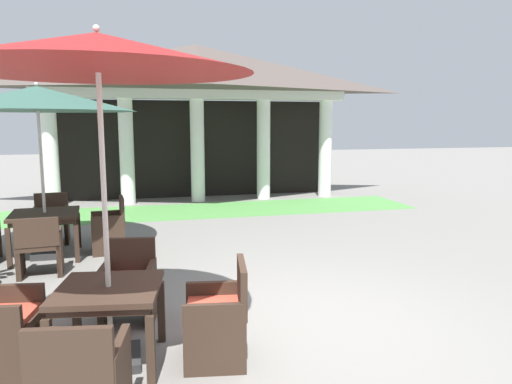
% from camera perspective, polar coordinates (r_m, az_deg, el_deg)
% --- Properties ---
extents(ground_plane, '(60.00, 60.00, 0.00)m').
position_cam_1_polar(ground_plane, '(5.27, 5.33, -15.89)').
color(ground_plane, gray).
extents(background_pavilion, '(8.64, 3.19, 4.18)m').
position_cam_1_polar(background_pavilion, '(13.17, -7.22, 13.10)').
color(background_pavilion, white).
rests_on(background_pavilion, ground).
extents(lawn_strip, '(10.44, 2.09, 0.01)m').
position_cam_1_polar(lawn_strip, '(11.82, -6.02, -2.18)').
color(lawn_strip, '#519347').
rests_on(lawn_strip, ground).
extents(patio_table_near_foreground, '(1.09, 1.09, 0.73)m').
position_cam_1_polar(patio_table_near_foreground, '(8.32, -23.95, -2.88)').
color(patio_table_near_foreground, '#38281E').
rests_on(patio_table_near_foreground, ground).
extents(patio_umbrella_near_foreground, '(2.99, 2.99, 2.77)m').
position_cam_1_polar(patio_umbrella_near_foreground, '(8.19, -24.73, 10.02)').
color(patio_umbrella_near_foreground, '#2D2D2D').
rests_on(patio_umbrella_near_foreground, ground).
extents(patio_chair_near_foreground_south, '(0.62, 0.54, 0.87)m').
position_cam_1_polar(patio_chair_near_foreground_south, '(7.41, -24.52, -6.01)').
color(patio_chair_near_foreground_south, '#38281E').
rests_on(patio_chair_near_foreground_south, ground).
extents(patio_chair_near_foreground_north, '(0.63, 0.63, 0.88)m').
position_cam_1_polar(patio_chair_near_foreground_north, '(9.34, -23.33, -3.14)').
color(patio_chair_near_foreground_north, '#38281E').
rests_on(patio_chair_near_foreground_north, ground).
extents(patio_chair_near_foreground_east, '(0.57, 0.60, 0.92)m').
position_cam_1_polar(patio_chair_near_foreground_east, '(8.33, -17.06, -4.08)').
color(patio_chair_near_foreground_east, '#38281E').
rests_on(patio_chair_near_foreground_east, ground).
extents(patio_table_mid_left, '(1.01, 1.01, 0.73)m').
position_cam_1_polar(patio_table_mid_left, '(4.51, -17.20, -11.95)').
color(patio_table_mid_left, '#38281E').
rests_on(patio_table_mid_left, ground).
extents(patio_umbrella_mid_left, '(2.59, 2.59, 2.95)m').
position_cam_1_polar(patio_umbrella_mid_left, '(4.28, -18.45, 15.17)').
color(patio_umbrella_mid_left, '#2D2D2D').
rests_on(patio_umbrella_mid_left, ground).
extents(patio_chair_mid_left_north, '(0.64, 0.63, 0.87)m').
position_cam_1_polar(patio_chair_mid_left_north, '(5.48, -14.99, -10.61)').
color(patio_chair_mid_left_north, '#38281E').
rests_on(patio_chair_mid_left_north, ground).
extents(patio_chair_mid_left_east, '(0.64, 0.70, 0.91)m').
position_cam_1_polar(patio_chair_mid_left_east, '(4.49, -4.44, -14.46)').
color(patio_chair_mid_left_east, '#38281E').
rests_on(patio_chair_mid_left_east, ground).
extents(patio_chair_mid_left_south, '(0.67, 0.66, 0.87)m').
position_cam_1_polar(patio_chair_mid_left_south, '(3.74, -20.29, -20.11)').
color(patio_chair_mid_left_south, '#38281E').
rests_on(patio_chair_mid_left_south, ground).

